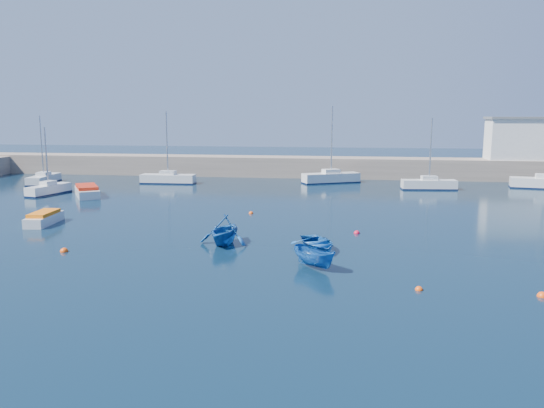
# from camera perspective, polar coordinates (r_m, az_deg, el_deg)

# --- Properties ---
(ground) EXTENTS (220.00, 220.00, 0.00)m
(ground) POSITION_cam_1_polar(r_m,az_deg,el_deg) (26.60, -9.64, -8.47)
(ground) COLOR #0B2031
(ground) RESTS_ON ground
(back_wall) EXTENTS (96.00, 4.50, 2.60)m
(back_wall) POSITION_cam_1_polar(r_m,az_deg,el_deg) (70.80, 1.88, 4.03)
(back_wall) COLOR gray
(back_wall) RESTS_ON ground
(harbor_office) EXTENTS (10.00, 4.00, 5.00)m
(harbor_office) POSITION_cam_1_polar(r_m,az_deg,el_deg) (73.44, 26.00, 6.25)
(harbor_office) COLOR silver
(harbor_office) RESTS_ON back_wall
(sailboat_3) EXTENTS (2.49, 5.32, 6.90)m
(sailboat_3) POSITION_cam_1_polar(r_m,az_deg,el_deg) (59.42, -22.89, 1.48)
(sailboat_3) COLOR silver
(sailboat_3) RESTS_ON ground
(sailboat_4) EXTENTS (2.50, 6.32, 8.05)m
(sailboat_4) POSITION_cam_1_polar(r_m,az_deg,el_deg) (69.46, -23.33, 2.51)
(sailboat_4) COLOR silver
(sailboat_4) RESTS_ON ground
(sailboat_5) EXTENTS (6.51, 2.00, 8.52)m
(sailboat_5) POSITION_cam_1_polar(r_m,az_deg,el_deg) (64.77, -11.11, 2.72)
(sailboat_5) COLOR silver
(sailboat_5) RESTS_ON ground
(sailboat_6) EXTENTS (7.08, 4.79, 9.16)m
(sailboat_6) POSITION_cam_1_polar(r_m,az_deg,el_deg) (64.46, 6.36, 2.86)
(sailboat_6) COLOR silver
(sailboat_6) RESTS_ON ground
(sailboat_7) EXTENTS (6.02, 2.27, 7.83)m
(sailboat_7) POSITION_cam_1_polar(r_m,az_deg,el_deg) (60.93, 16.52, 2.07)
(sailboat_7) COLOR silver
(sailboat_7) RESTS_ON ground
(motorboat_1) EXTENTS (1.77, 4.06, 0.97)m
(motorboat_1) POSITION_cam_1_polar(r_m,az_deg,el_deg) (43.59, -23.31, -1.41)
(motorboat_1) COLOR silver
(motorboat_1) RESTS_ON ground
(motorboat_2) EXTENTS (4.65, 5.72, 1.14)m
(motorboat_2) POSITION_cam_1_polar(r_m,az_deg,el_deg) (56.69, -19.28, 1.32)
(motorboat_2) COLOR silver
(motorboat_2) RESTS_ON ground
(dinghy_center) EXTENTS (3.92, 4.49, 0.78)m
(dinghy_center) POSITION_cam_1_polar(r_m,az_deg,el_deg) (32.68, 4.89, -4.24)
(dinghy_center) COLOR #1754A1
(dinghy_center) RESTS_ON ground
(dinghy_left) EXTENTS (3.59, 4.00, 1.89)m
(dinghy_left) POSITION_cam_1_polar(r_m,az_deg,el_deg) (33.89, -5.15, -2.77)
(dinghy_left) COLOR #1754A1
(dinghy_left) RESTS_ON ground
(dinghy_right) EXTENTS (2.96, 2.92, 1.17)m
(dinghy_right) POSITION_cam_1_polar(r_m,az_deg,el_deg) (28.76, 4.60, -5.77)
(dinghy_right) COLOR #1754A1
(dinghy_right) RESTS_ON ground
(buoy_0) EXTENTS (0.49, 0.49, 0.49)m
(buoy_0) POSITION_cam_1_polar(r_m,az_deg,el_deg) (34.52, -21.45, -4.80)
(buoy_0) COLOR #FF4E0D
(buoy_0) RESTS_ON ground
(buoy_1) EXTENTS (0.43, 0.43, 0.43)m
(buoy_1) POSITION_cam_1_polar(r_m,az_deg,el_deg) (37.44, 9.10, -3.15)
(buoy_1) COLOR red
(buoy_1) RESTS_ON ground
(buoy_2) EXTENTS (0.46, 0.46, 0.46)m
(buoy_2) POSITION_cam_1_polar(r_m,az_deg,el_deg) (27.43, 27.05, -8.86)
(buoy_2) COLOR #FF4E0D
(buoy_2) RESTS_ON ground
(buoy_3) EXTENTS (0.38, 0.38, 0.38)m
(buoy_3) POSITION_cam_1_polar(r_m,az_deg,el_deg) (44.35, -2.27, -1.04)
(buoy_3) COLOR #FF4E0D
(buoy_3) RESTS_ON ground
(buoy_5) EXTENTS (0.38, 0.38, 0.38)m
(buoy_5) POSITION_cam_1_polar(r_m,az_deg,el_deg) (26.31, 15.52, -8.91)
(buoy_5) COLOR #FF4E0D
(buoy_5) RESTS_ON ground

